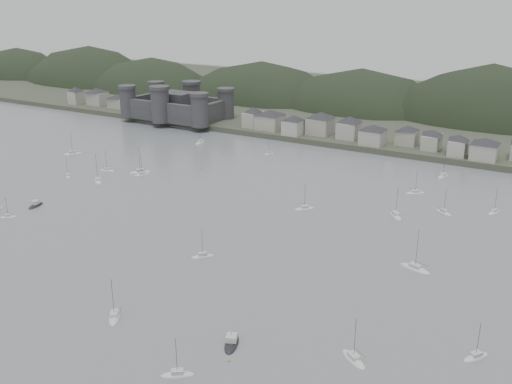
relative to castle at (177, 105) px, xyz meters
The scene contains 10 objects.
ground 216.45m from the castle, 56.28° to the right, with size 900.00×900.00×0.00m, color slate.
far_shore_land 166.61m from the castle, 43.83° to the left, with size 900.00×250.00×3.00m, color #383D2D.
forested_ridge 155.26m from the castle, 35.67° to the left, with size 851.55×103.94×102.57m.
castle is the anchor object (origin of this frame).
waterfront_town 170.64m from the castle, ahead, with size 451.48×28.46×12.92m.
sailboat_lead 167.17m from the castle, 73.39° to the right, with size 5.82×5.34×8.25m.
moored_fleet 161.85m from the castle, 43.97° to the right, with size 253.94×179.08×13.51m.
motor_launch_near 244.58m from the castle, 48.99° to the right, with size 6.24×9.19×4.06m.
motor_launch_far 154.73m from the castle, 72.35° to the right, with size 4.52×8.31×3.88m.
mooring_buoys 163.81m from the castle, 41.62° to the right, with size 164.76×140.82×0.70m.
Camera 1 is at (101.23, -96.73, 76.21)m, focal length 39.21 mm.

